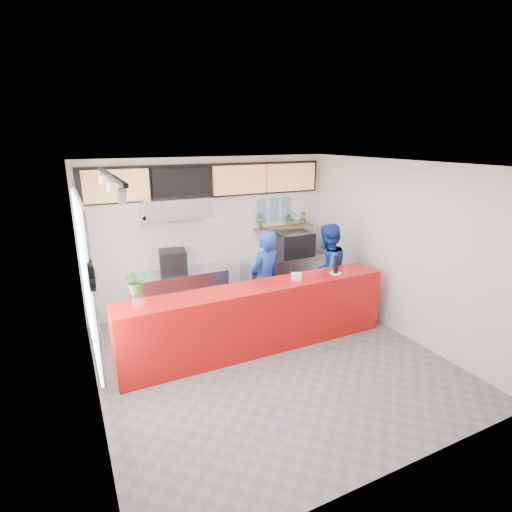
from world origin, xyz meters
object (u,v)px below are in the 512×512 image
object	(u,v)px
panini_oven	(173,262)
staff_right	(326,271)
espresso_machine	(293,244)
staff_center	(265,282)
pepper_mill	(336,264)
service_counter	(259,318)

from	to	relation	value
panini_oven	staff_right	xyz separation A→B (m)	(2.61, -1.24, -0.20)
espresso_machine	staff_center	bearing A→B (deg)	-136.27
pepper_mill	staff_right	bearing A→B (deg)	66.95
staff_center	pepper_mill	bearing A→B (deg)	131.71
staff_right	staff_center	bearing A→B (deg)	-18.06
espresso_machine	staff_center	world-z (taller)	staff_center
staff_right	pepper_mill	distance (m)	0.76
service_counter	pepper_mill	distance (m)	1.62
staff_center	pepper_mill	size ratio (longest dim) A/B	6.00
espresso_machine	staff_right	bearing A→B (deg)	-89.81
service_counter	espresso_machine	world-z (taller)	espresso_machine
panini_oven	staff_right	world-z (taller)	staff_right
service_counter	staff_right	world-z (taller)	staff_right
espresso_machine	staff_center	distance (m)	1.84
service_counter	espresso_machine	size ratio (longest dim) A/B	5.82
service_counter	staff_right	xyz separation A→B (m)	(1.71, 0.56, 0.37)
service_counter	pepper_mill	world-z (taller)	pepper_mill
service_counter	pepper_mill	bearing A→B (deg)	-2.15
service_counter	staff_center	bearing A→B (deg)	54.85
service_counter	staff_center	distance (m)	0.77
staff_center	staff_right	xyz separation A→B (m)	(1.32, 0.01, -0.01)
panini_oven	espresso_machine	xyz separation A→B (m)	(2.62, 0.00, 0.03)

